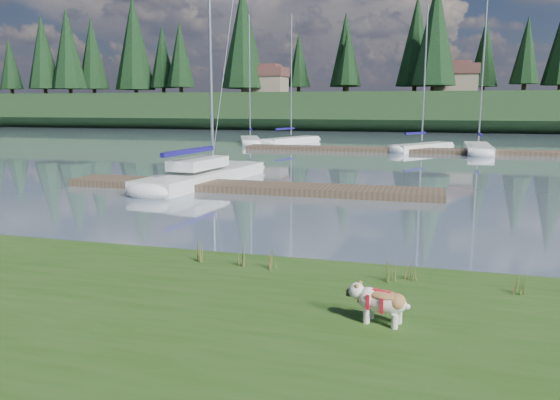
% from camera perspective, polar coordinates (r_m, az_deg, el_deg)
% --- Properties ---
extents(ground, '(200.00, 200.00, 0.00)m').
position_cam_1_polar(ground, '(42.67, 11.04, 4.98)').
color(ground, gray).
rests_on(ground, ground).
extents(bank, '(60.00, 9.00, 0.35)m').
position_cam_1_polar(bank, '(8.00, -11.99, -15.28)').
color(bank, '#2B4C18').
rests_on(bank, ground).
extents(ridge, '(200.00, 20.00, 5.00)m').
position_cam_1_polar(ridge, '(85.45, 13.55, 8.96)').
color(ridge, '#1B3218').
rests_on(ridge, ground).
extents(bulldog, '(0.95, 0.49, 0.56)m').
position_cam_1_polar(bulldog, '(8.33, 10.53, -10.27)').
color(bulldog, silver).
rests_on(bulldog, bank).
extents(sailboat_main, '(3.09, 10.23, 14.36)m').
position_cam_1_polar(sailboat_main, '(26.01, -7.09, 2.94)').
color(sailboat_main, white).
rests_on(sailboat_main, ground).
extents(dock_near, '(16.00, 2.00, 0.30)m').
position_cam_1_polar(dock_near, '(22.90, -3.49, 1.37)').
color(dock_near, '#4C3D2C').
rests_on(dock_near, ground).
extents(dock_far, '(26.00, 2.20, 0.30)m').
position_cam_1_polar(dock_far, '(42.54, 13.74, 5.06)').
color(dock_far, '#4C3D2C').
rests_on(dock_far, ground).
extents(sailboat_bg_0, '(4.32, 7.97, 11.52)m').
position_cam_1_polar(sailboat_bg_0, '(50.90, -3.16, 6.28)').
color(sailboat_bg_0, white).
rests_on(sailboat_bg_0, ground).
extents(sailboat_bg_1, '(4.40, 7.77, 11.63)m').
position_cam_1_polar(sailboat_bg_1, '(51.18, 1.63, 6.32)').
color(sailboat_bg_1, white).
rests_on(sailboat_bg_1, ground).
extents(sailboat_bg_2, '(5.25, 6.87, 11.05)m').
position_cam_1_polar(sailboat_bg_2, '(44.52, 15.05, 5.45)').
color(sailboat_bg_2, white).
rests_on(sailboat_bg_2, ground).
extents(sailboat_bg_3, '(1.85, 8.85, 12.89)m').
position_cam_1_polar(sailboat_bg_3, '(44.83, 19.93, 5.21)').
color(sailboat_bg_3, white).
rests_on(sailboat_bg_3, ground).
extents(weed_0, '(0.17, 0.14, 0.49)m').
position_cam_1_polar(weed_0, '(11.04, -4.12, -5.85)').
color(weed_0, '#475B23').
rests_on(weed_0, bank).
extents(weed_1, '(0.17, 0.14, 0.56)m').
position_cam_1_polar(weed_1, '(10.80, -0.74, -6.03)').
color(weed_1, '#475B23').
rests_on(weed_1, bank).
extents(weed_2, '(0.17, 0.14, 0.60)m').
position_cam_1_polar(weed_2, '(10.26, 11.41, -7.00)').
color(weed_2, '#475B23').
rests_on(weed_2, bank).
extents(weed_3, '(0.17, 0.14, 0.54)m').
position_cam_1_polar(weed_3, '(11.43, -8.35, -5.28)').
color(weed_3, '#475B23').
rests_on(weed_3, bank).
extents(weed_4, '(0.17, 0.14, 0.45)m').
position_cam_1_polar(weed_4, '(10.45, 13.52, -7.13)').
color(weed_4, '#475B23').
rests_on(weed_4, bank).
extents(weed_5, '(0.17, 0.14, 0.60)m').
position_cam_1_polar(weed_5, '(10.26, 23.69, -7.67)').
color(weed_5, '#475B23').
rests_on(weed_5, bank).
extents(mud_lip, '(60.00, 0.50, 0.14)m').
position_cam_1_polar(mud_lip, '(11.84, -2.01, -7.18)').
color(mud_lip, '#33281C').
rests_on(mud_lip, ground).
extents(conifer_0, '(5.72, 5.72, 14.15)m').
position_cam_1_polar(conifer_0, '(99.00, -21.29, 14.55)').
color(conifer_0, '#382619').
rests_on(conifer_0, ridge).
extents(conifer_1, '(4.40, 4.40, 11.30)m').
position_cam_1_polar(conifer_1, '(94.34, -12.17, 14.42)').
color(conifer_1, '#382619').
rests_on(conifer_1, ridge).
extents(conifer_2, '(6.60, 6.60, 16.05)m').
position_cam_1_polar(conifer_2, '(85.85, -3.93, 16.60)').
color(conifer_2, '#382619').
rests_on(conifer_2, ridge).
extents(conifer_3, '(4.84, 4.84, 12.25)m').
position_cam_1_polar(conifer_3, '(85.84, 6.86, 15.34)').
color(conifer_3, '#382619').
rests_on(conifer_3, ridge).
extents(conifer_4, '(6.16, 6.16, 15.10)m').
position_cam_1_polar(conifer_4, '(78.96, 15.93, 16.51)').
color(conifer_4, '#382619').
rests_on(conifer_4, ridge).
extents(conifer_5, '(3.96, 3.96, 10.35)m').
position_cam_1_polar(conifer_5, '(83.50, 24.36, 14.08)').
color(conifer_5, '#382619').
rests_on(conifer_5, ridge).
extents(house_0, '(6.30, 5.30, 4.65)m').
position_cam_1_polar(house_0, '(86.30, -1.50, 12.43)').
color(house_0, gray).
rests_on(house_0, ridge).
extents(house_1, '(6.30, 5.30, 4.65)m').
position_cam_1_polar(house_1, '(83.50, 17.84, 12.05)').
color(house_1, gray).
rests_on(house_1, ridge).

